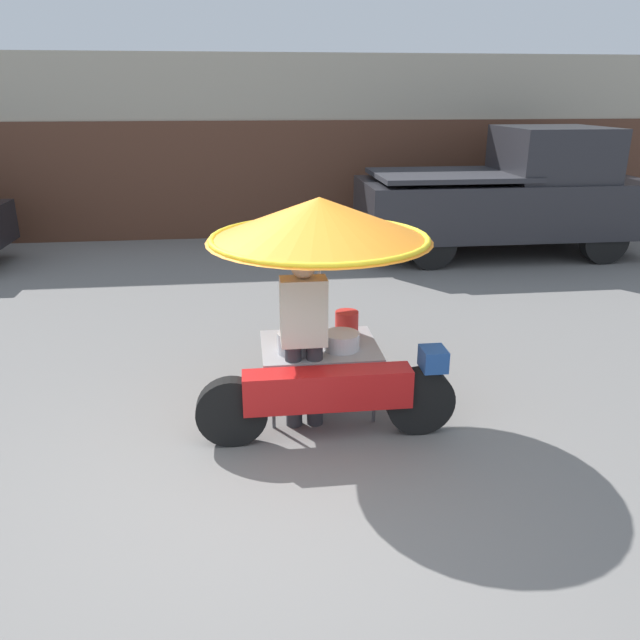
{
  "coord_description": "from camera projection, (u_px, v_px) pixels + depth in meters",
  "views": [
    {
      "loc": [
        -0.07,
        -3.96,
        2.72
      ],
      "look_at": [
        0.55,
        1.09,
        0.86
      ],
      "focal_mm": 35.0,
      "sensor_mm": 36.0,
      "label": 1
    }
  ],
  "objects": [
    {
      "name": "shopfront_building",
      "position": [
        245.0,
        145.0,
        12.86
      ],
      "size": [
        28.0,
        2.06,
        3.43
      ],
      "color": "#B2A893",
      "rests_on": "ground"
    },
    {
      "name": "vendor_person",
      "position": [
        304.0,
        333.0,
        5.16
      ],
      "size": [
        0.38,
        0.22,
        1.53
      ],
      "color": "#2D2D33",
      "rests_on": "ground"
    },
    {
      "name": "ground_plane",
      "position": [
        264.0,
        482.0,
        4.64
      ],
      "size": [
        36.0,
        36.0,
        0.0
      ],
      "primitive_type": "plane",
      "color": "slate"
    },
    {
      "name": "pickup_truck",
      "position": [
        511.0,
        196.0,
        10.84
      ],
      "size": [
        4.97,
        1.91,
        2.18
      ],
      "color": "black",
      "rests_on": "ground"
    },
    {
      "name": "vendor_motorcycle_cart",
      "position": [
        321.0,
        249.0,
        5.19
      ],
      "size": [
        2.14,
        1.9,
        1.92
      ],
      "color": "black",
      "rests_on": "ground"
    }
  ]
}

